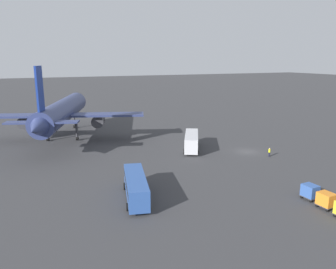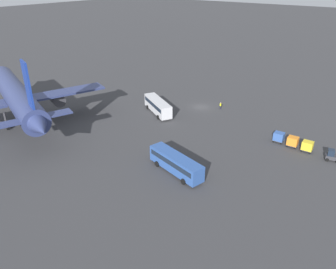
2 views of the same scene
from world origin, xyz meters
TOP-DOWN VIEW (x-y plane):
  - ground_plane at (0.00, 0.00)m, footprint 600.00×600.00m
  - airplane at (26.02, 32.81)m, footprint 43.10×36.81m
  - shuttle_bus_near at (6.15, 9.57)m, footprint 10.92×7.59m
  - shuttle_bus_far at (-12.57, 27.93)m, footprint 11.40×5.10m
  - worker_person at (-4.48, -1.77)m, footprint 0.38×0.38m
  - cargo_cart_orange at (-25.11, 6.99)m, footprint 2.09×1.79m
  - cargo_cart_blue at (-22.29, 6.71)m, footprint 2.09×1.79m

SIDE VIEW (x-z plane):
  - ground_plane at x=0.00m, z-range 0.00..0.00m
  - worker_person at x=-4.48m, z-range 0.00..1.74m
  - cargo_cart_orange at x=-25.11m, z-range 0.16..2.22m
  - cargo_cart_blue at x=-22.29m, z-range 0.16..2.22m
  - shuttle_bus_far at x=-12.57m, z-range 0.32..3.51m
  - shuttle_bus_near at x=6.15m, z-range 0.32..3.64m
  - airplane at x=26.02m, z-range -2.13..15.11m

